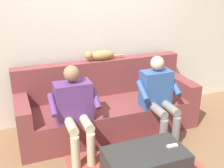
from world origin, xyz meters
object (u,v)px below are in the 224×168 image
object	(u,v)px
person_right_seated	(75,107)
cat_on_backrest	(100,55)
remote_white	(172,146)
person_left_seated	(158,94)
couch	(107,107)
coffee_table	(145,165)

from	to	relation	value
person_right_seated	cat_on_backrest	size ratio (longest dim) A/B	1.89
remote_white	person_left_seated	bearing A→B (deg)	74.29
couch	person_right_seated	distance (m)	0.76
couch	cat_on_backrest	size ratio (longest dim) A/B	4.21
person_left_seated	remote_white	bearing A→B (deg)	71.55
person_right_seated	remote_white	distance (m)	1.18
person_right_seated	couch	bearing A→B (deg)	-142.12
cat_on_backrest	remote_white	distance (m)	1.63
couch	person_left_seated	world-z (taller)	person_left_seated
person_left_seated	cat_on_backrest	world-z (taller)	person_left_seated
coffee_table	person_left_seated	size ratio (longest dim) A/B	0.77
person_right_seated	person_left_seated	bearing A→B (deg)	179.15
cat_on_backrest	couch	bearing A→B (deg)	91.48
coffee_table	remote_white	bearing A→B (deg)	175.91
cat_on_backrest	person_right_seated	bearing A→B (deg)	51.73
person_left_seated	cat_on_backrest	bearing A→B (deg)	-51.70
coffee_table	remote_white	distance (m)	0.35
coffee_table	couch	bearing A→B (deg)	-90.00
couch	person_left_seated	bearing A→B (deg)	141.08
couch	remote_white	world-z (taller)	couch
person_left_seated	remote_white	size ratio (longest dim) A/B	9.15
coffee_table	cat_on_backrest	world-z (taller)	cat_on_backrest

